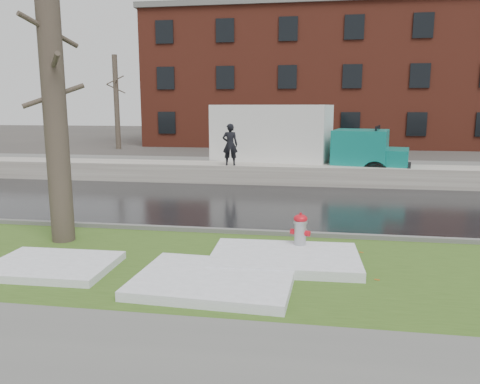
# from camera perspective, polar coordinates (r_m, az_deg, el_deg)

# --- Properties ---
(ground) EXTENTS (120.00, 120.00, 0.00)m
(ground) POSITION_cam_1_polar(r_m,az_deg,el_deg) (10.16, -1.80, -6.73)
(ground) COLOR #47423D
(ground) RESTS_ON ground
(verge) EXTENTS (60.00, 4.50, 0.04)m
(verge) POSITION_cam_1_polar(r_m,az_deg,el_deg) (8.99, -3.33, -8.91)
(verge) COLOR #33501A
(verge) RESTS_ON ground
(sidewalk) EXTENTS (60.00, 3.00, 0.05)m
(sidewalk) POSITION_cam_1_polar(r_m,az_deg,el_deg) (5.73, -12.01, -21.06)
(sidewalk) COLOR slate
(sidewalk) RESTS_ON ground
(road) EXTENTS (60.00, 7.00, 0.03)m
(road) POSITION_cam_1_polar(r_m,az_deg,el_deg) (14.46, 1.59, -1.48)
(road) COLOR black
(road) RESTS_ON ground
(parking_lot) EXTENTS (60.00, 9.00, 0.03)m
(parking_lot) POSITION_cam_1_polar(r_m,az_deg,el_deg) (22.80, 4.41, 2.87)
(parking_lot) COLOR slate
(parking_lot) RESTS_ON ground
(curb) EXTENTS (60.00, 0.15, 0.14)m
(curb) POSITION_cam_1_polar(r_m,az_deg,el_deg) (11.08, -0.82, -4.88)
(curb) COLOR slate
(curb) RESTS_ON ground
(snowbank) EXTENTS (60.00, 1.60, 0.75)m
(snowbank) POSITION_cam_1_polar(r_m,az_deg,el_deg) (18.51, 3.31, 2.26)
(snowbank) COLOR beige
(snowbank) RESTS_ON ground
(brick_building) EXTENTS (26.00, 12.00, 10.00)m
(brick_building) POSITION_cam_1_polar(r_m,az_deg,el_deg) (39.58, 9.61, 13.17)
(brick_building) COLOR maroon
(brick_building) RESTS_ON ground
(bg_tree_left) EXTENTS (1.40, 1.62, 6.50)m
(bg_tree_left) POSITION_cam_1_polar(r_m,az_deg,el_deg) (34.44, -14.83, 10.63)
(bg_tree_left) COLOR brown
(bg_tree_left) RESTS_ON ground
(bg_tree_center) EXTENTS (1.40, 1.62, 6.50)m
(bg_tree_center) POSITION_cam_1_polar(r_m,az_deg,el_deg) (36.39, -3.37, 10.93)
(bg_tree_center) COLOR brown
(bg_tree_center) RESTS_ON ground
(fire_hydrant) EXTENTS (0.42, 0.39, 0.84)m
(fire_hydrant) POSITION_cam_1_polar(r_m,az_deg,el_deg) (9.58, 7.37, -4.82)
(fire_hydrant) COLOR #A6A8AE
(fire_hydrant) RESTS_ON verge
(tree) EXTENTS (1.11, 1.28, 6.17)m
(tree) POSITION_cam_1_polar(r_m,az_deg,el_deg) (10.84, -21.73, 10.50)
(tree) COLOR brown
(tree) RESTS_ON verge
(box_truck) EXTENTS (9.28, 3.56, 3.06)m
(box_truck) POSITION_cam_1_polar(r_m,az_deg,el_deg) (19.63, 6.61, 6.33)
(box_truck) COLOR black
(box_truck) RESTS_ON ground
(worker) EXTENTS (0.63, 0.46, 1.60)m
(worker) POSITION_cam_1_polar(r_m,az_deg,el_deg) (17.98, -1.22, 5.81)
(worker) COLOR black
(worker) RESTS_ON snowbank
(snow_patch_near) EXTENTS (2.69, 2.12, 0.16)m
(snow_patch_near) POSITION_cam_1_polar(r_m,az_deg,el_deg) (8.00, -3.16, -10.66)
(snow_patch_near) COLOR white
(snow_patch_near) RESTS_ON verge
(snow_patch_far) EXTENTS (2.23, 1.64, 0.14)m
(snow_patch_far) POSITION_cam_1_polar(r_m,az_deg,el_deg) (9.36, -21.90, -8.31)
(snow_patch_far) COLOR white
(snow_patch_far) RESTS_ON verge
(snow_patch_side) EXTENTS (2.86, 1.89, 0.18)m
(snow_patch_side) POSITION_cam_1_polar(r_m,az_deg,el_deg) (9.07, 5.47, -8.03)
(snow_patch_side) COLOR white
(snow_patch_side) RESTS_ON verge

